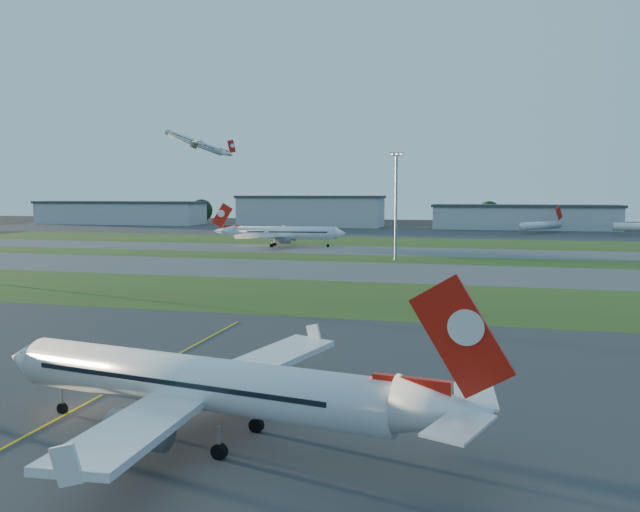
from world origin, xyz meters
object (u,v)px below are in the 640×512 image
(airliner_parked, at_px, (201,384))
(airliner_taxiing, at_px, (283,233))
(light_mast_centre, at_px, (396,199))
(mini_jet_near, at_px, (541,225))

(airliner_parked, relative_size, airliner_taxiing, 0.88)
(airliner_parked, relative_size, light_mast_centre, 1.29)
(airliner_taxiing, xyz_separation_m, light_mast_centre, (37.81, -30.70, 10.66))
(mini_jet_near, bearing_deg, airliner_taxiing, 174.95)
(airliner_parked, distance_m, mini_jet_near, 236.39)
(light_mast_centre, bearing_deg, airliner_parked, -89.32)
(airliner_taxiing, bearing_deg, mini_jet_near, -140.95)
(airliner_parked, height_order, light_mast_centre, light_mast_centre)
(mini_jet_near, height_order, light_mast_centre, light_mast_centre)
(airliner_parked, distance_m, airliner_taxiing, 149.32)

